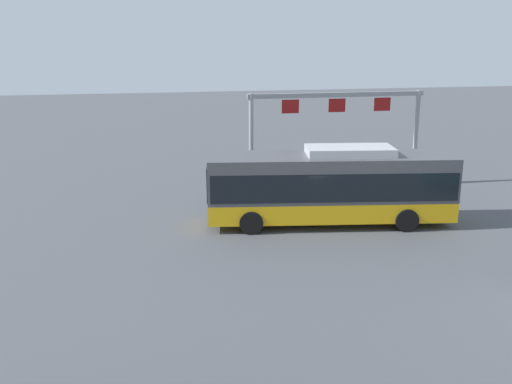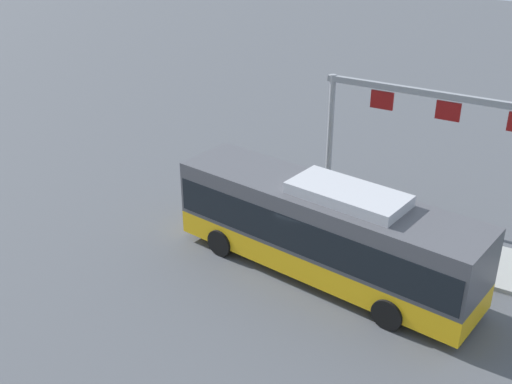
# 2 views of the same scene
# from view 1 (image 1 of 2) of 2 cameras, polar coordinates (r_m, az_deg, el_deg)

# --- Properties ---
(ground_plane) EXTENTS (120.00, 120.00, 0.00)m
(ground_plane) POSITION_cam_1_polar(r_m,az_deg,el_deg) (25.70, 7.26, -3.12)
(ground_plane) COLOR #4C4F54
(platform_curb) EXTENTS (10.00, 2.80, 0.16)m
(platform_curb) POSITION_cam_1_polar(r_m,az_deg,el_deg) (29.44, 9.62, -0.63)
(platform_curb) COLOR #9E9E99
(platform_curb) RESTS_ON ground
(bus_main) EXTENTS (10.88, 3.98, 3.46)m
(bus_main) POSITION_cam_1_polar(r_m,az_deg,el_deg) (25.19, 7.41, 0.79)
(bus_main) COLOR #EAAD14
(bus_main) RESTS_ON ground
(person_boarding) EXTENTS (0.35, 0.53, 1.67)m
(person_boarding) POSITION_cam_1_polar(r_m,az_deg,el_deg) (28.22, -2.12, 0.59)
(person_boarding) COLOR slate
(person_boarding) RESTS_ON ground
(person_waiting_near) EXTENTS (0.43, 0.58, 1.67)m
(person_waiting_near) POSITION_cam_1_polar(r_m,az_deg,el_deg) (27.56, -0.92, 0.23)
(person_waiting_near) COLOR #334C8C
(person_waiting_near) RESTS_ON ground
(person_waiting_mid) EXTENTS (0.49, 0.60, 1.67)m
(person_waiting_mid) POSITION_cam_1_polar(r_m,az_deg,el_deg) (28.40, 4.66, 0.97)
(person_waiting_mid) COLOR #334C8C
(person_waiting_mid) RESTS_ON platform_curb
(platform_sign_gantry) EXTENTS (9.59, 0.24, 5.20)m
(platform_sign_gantry) POSITION_cam_1_polar(r_m,az_deg,el_deg) (30.81, 8.01, 7.19)
(platform_sign_gantry) COLOR gray
(platform_sign_gantry) RESTS_ON ground
(trash_bin) EXTENTS (0.52, 0.52, 0.90)m
(trash_bin) POSITION_cam_1_polar(r_m,az_deg,el_deg) (31.32, 16.42, 0.93)
(trash_bin) COLOR #2D5133
(trash_bin) RESTS_ON platform_curb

